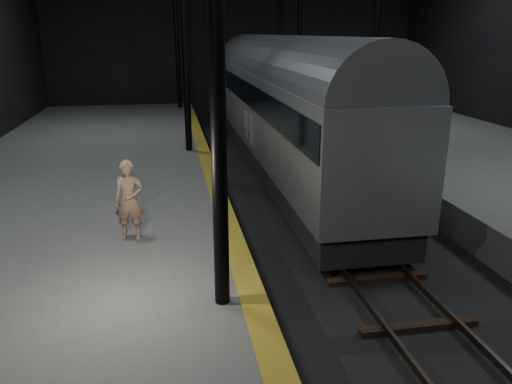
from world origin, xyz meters
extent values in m
plane|color=black|center=(0.00, 0.00, 0.00)|extent=(44.00, 44.00, 0.00)
cube|color=#545451|center=(-7.50, 0.00, 0.50)|extent=(9.00, 43.80, 1.00)
cube|color=olive|center=(-3.25, 0.00, 1.00)|extent=(0.50, 43.80, 0.01)
cube|color=#3F3328|center=(-0.72, 0.00, 0.17)|extent=(0.08, 43.00, 0.14)
cube|color=#3F3328|center=(0.72, 0.00, 0.17)|extent=(0.08, 43.00, 0.14)
cube|color=black|center=(0.00, 0.00, 0.06)|extent=(2.40, 42.00, 0.12)
cylinder|color=black|center=(-3.80, 8.00, 6.00)|extent=(0.26, 0.26, 10.00)
cylinder|color=black|center=(3.80, 8.00, 6.00)|extent=(0.26, 0.26, 10.00)
cylinder|color=black|center=(-3.80, 20.00, 6.00)|extent=(0.26, 0.26, 10.00)
cylinder|color=black|center=(3.80, 20.00, 6.00)|extent=(0.26, 0.26, 10.00)
cube|color=#94959B|center=(0.00, 7.91, 2.52)|extent=(2.86, 19.73, 2.96)
cube|color=black|center=(0.00, 7.91, 0.66)|extent=(2.61, 19.33, 0.84)
cube|color=black|center=(0.00, 7.91, 3.21)|extent=(2.92, 19.43, 0.89)
cylinder|color=slate|center=(0.00, 7.91, 4.00)|extent=(2.80, 19.53, 2.80)
cube|color=black|center=(0.00, 1.01, 0.30)|extent=(1.78, 2.17, 0.35)
cube|color=black|center=(0.00, 14.82, 0.30)|extent=(1.78, 2.17, 0.35)
cube|color=silver|center=(-1.46, 6.92, 1.92)|extent=(0.04, 0.74, 1.04)
cube|color=silver|center=(-1.46, 8.11, 1.92)|extent=(0.04, 0.74, 1.04)
cylinder|color=#9E1613|center=(-1.48, 7.10, 1.68)|extent=(0.03, 0.26, 0.26)
cylinder|color=#9E1613|center=(-1.48, 8.29, 1.68)|extent=(0.03, 0.26, 0.26)
imported|color=tan|center=(-5.53, -0.81, 1.91)|extent=(0.73, 0.54, 1.82)
camera|label=1|loc=(-4.57, -11.73, 5.50)|focal=35.00mm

